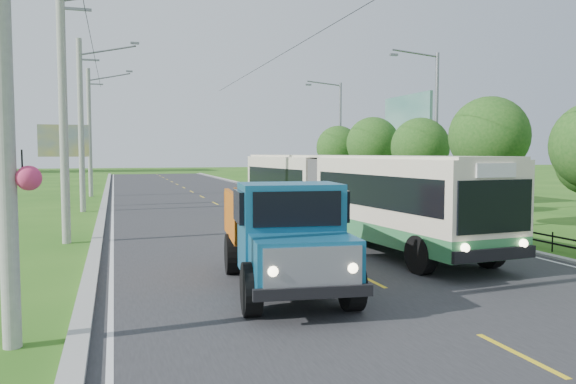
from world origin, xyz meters
name	(u,v)px	position (x,y,z in m)	size (l,w,h in m)	color
ground	(367,280)	(0.00, 0.00, 0.00)	(240.00, 240.00, 0.00)	#265B15
road	(226,209)	(0.00, 20.00, 0.01)	(14.00, 120.00, 0.02)	#28282B
curb_left	(103,212)	(-7.20, 20.00, 0.07)	(0.40, 120.00, 0.15)	#9E9E99
curb_right	(335,205)	(7.15, 20.00, 0.05)	(0.30, 120.00, 0.10)	#9E9E99
edge_line_left	(113,212)	(-6.65, 20.00, 0.02)	(0.12, 120.00, 0.00)	silver
edge_line_right	(328,206)	(6.65, 20.00, 0.02)	(0.12, 120.00, 0.00)	silver
centre_dash	(367,279)	(0.00, 0.00, 0.02)	(0.12, 2.20, 0.00)	yellow
railing_right	(390,210)	(8.00, 14.00, 0.30)	(0.04, 40.00, 0.60)	black
pole_nearest	(7,66)	(-8.24, -3.00, 4.94)	(3.51, 0.44, 10.00)	gray
pole_near	(64,109)	(-8.26, 9.00, 5.09)	(3.51, 0.32, 10.00)	gray
pole_mid	(82,124)	(-8.26, 21.00, 5.09)	(3.51, 0.32, 10.00)	gray
pole_far	(90,132)	(-8.26, 33.00, 5.09)	(3.51, 0.32, 10.00)	gray
tree_third	(488,141)	(9.86, 8.14, 3.99)	(3.60, 3.62, 6.00)	#382314
tree_fourth	(420,150)	(9.86, 14.14, 3.59)	(3.24, 3.31, 5.40)	#382314
tree_fifth	(373,147)	(9.86, 20.14, 3.85)	(3.48, 3.52, 5.80)	#382314
tree_back	(338,150)	(9.86, 26.14, 3.65)	(3.30, 3.36, 5.50)	#382314
streetlight_mid	(434,127)	(10.64, 14.00, 4.90)	(3.02, 0.20, 9.07)	slate
streetlight_far	(338,135)	(10.64, 28.00, 4.90)	(3.02, 0.20, 9.07)	slate
planter_near	(493,228)	(8.60, 6.00, 0.29)	(0.64, 0.64, 0.67)	silver
planter_mid	(400,210)	(8.60, 14.00, 0.29)	(0.64, 0.64, 0.67)	silver
planter_far	(344,199)	(8.60, 22.00, 0.29)	(0.64, 0.64, 0.67)	silver
billboard_left	(64,146)	(-9.50, 24.00, 3.87)	(3.00, 0.20, 5.20)	slate
billboard_right	(407,124)	(12.30, 20.00, 5.34)	(0.24, 6.00, 7.30)	slate
bus	(345,190)	(2.34, 7.07, 1.96)	(4.13, 17.04, 3.26)	#307944
dump_truck	(283,228)	(-2.48, -0.28, 1.54)	(3.13, 6.71, 2.73)	#14567A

